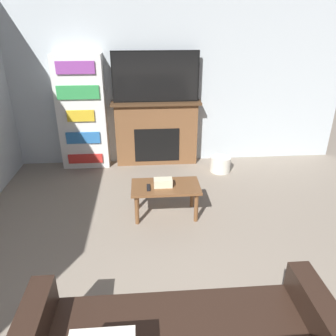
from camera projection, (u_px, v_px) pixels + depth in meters
The scene contains 8 objects.
wall_back at pixel (165, 80), 5.18m from camera, with size 5.82×0.06×2.70m.
fireplace at pixel (157, 133), 5.38m from camera, with size 1.42×0.28×1.05m.
tv at pixel (156, 77), 4.98m from camera, with size 1.33×0.03×0.77m.
coffee_table at pixel (166, 190), 3.98m from camera, with size 0.83×0.46×0.41m.
tissue_box at pixel (163, 183), 3.92m from camera, with size 0.22×0.12×0.10m.
remote_control at pixel (148, 188), 3.89m from camera, with size 0.04×0.15×0.02m.
bookshelf at pixel (82, 113), 5.12m from camera, with size 0.74×0.29×1.78m.
storage_basket at pixel (220, 164), 5.24m from camera, with size 0.33×0.33×0.24m.
Camera 1 is at (-0.36, -0.74, 2.26)m, focal length 35.00 mm.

